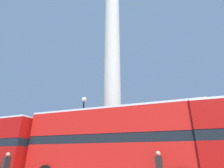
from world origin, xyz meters
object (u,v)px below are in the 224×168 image
at_px(pedestrian_near_lamp, 159,168).
at_px(pedestrian_by_plinth, 6,166).
at_px(bus_a, 113,140).
at_px(street_lamp, 82,127).
at_px(monument_column, 112,71).

bearing_deg(pedestrian_near_lamp, pedestrian_by_plinth, -69.36).
bearing_deg(pedestrian_by_plinth, bus_a, 112.14).
height_order(street_lamp, pedestrian_near_lamp, street_lamp).
bearing_deg(bus_a, pedestrian_by_plinth, -153.08).
height_order(street_lamp, pedestrian_by_plinth, street_lamp).
distance_m(monument_column, bus_a, 10.61).
relative_size(street_lamp, pedestrian_by_plinth, 3.84).
xyz_separation_m(street_lamp, pedestrian_by_plinth, (-2.02, -5.45, -2.92)).
bearing_deg(street_lamp, pedestrian_by_plinth, -110.30).
distance_m(bus_a, street_lamp, 4.91).
xyz_separation_m(monument_column, street_lamp, (-1.68, -3.47, -6.82)).
bearing_deg(bus_a, street_lamp, 145.01).
xyz_separation_m(monument_column, pedestrian_near_lamp, (4.97, -8.45, -9.70)).
bearing_deg(street_lamp, pedestrian_near_lamp, -36.87).
relative_size(street_lamp, pedestrian_near_lamp, 3.72).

